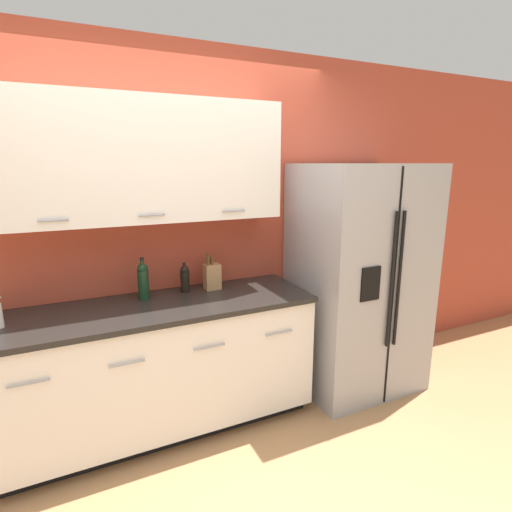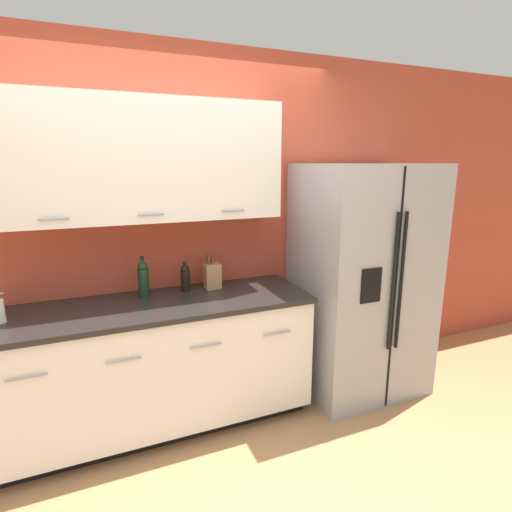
% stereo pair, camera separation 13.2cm
% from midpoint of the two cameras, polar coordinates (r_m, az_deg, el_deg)
% --- Properties ---
extents(wall_back, '(10.00, 0.39, 2.60)m').
position_cam_midpoint_polar(wall_back, '(2.88, -14.69, 5.42)').
color(wall_back, '#AD422D').
rests_on(wall_back, ground_plane).
extents(counter_unit, '(2.05, 0.64, 0.90)m').
position_cam_midpoint_polar(counter_unit, '(2.87, -14.84, -15.05)').
color(counter_unit, black).
rests_on(counter_unit, ground_plane).
extents(refrigerator, '(0.95, 0.79, 1.79)m').
position_cam_midpoint_polar(refrigerator, '(3.27, 13.26, -3.16)').
color(refrigerator, '#9E9EA0').
rests_on(refrigerator, ground_plane).
extents(knife_block, '(0.11, 0.10, 0.27)m').
position_cam_midpoint_polar(knife_block, '(2.91, -7.61, -2.84)').
color(knife_block, '#A87A4C').
rests_on(knife_block, counter_unit).
extents(wine_bottle, '(0.07, 0.07, 0.29)m').
position_cam_midpoint_polar(wine_bottle, '(2.77, -17.14, -3.35)').
color(wine_bottle, black).
rests_on(wine_bottle, counter_unit).
extents(oil_bottle, '(0.07, 0.07, 0.21)m').
position_cam_midpoint_polar(oil_bottle, '(2.87, -11.43, -3.12)').
color(oil_bottle, black).
rests_on(oil_bottle, counter_unit).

